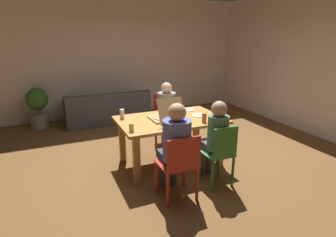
{
  "coord_description": "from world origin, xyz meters",
  "views": [
    {
      "loc": [
        -1.71,
        -3.77,
        2.05
      ],
      "look_at": [
        0.0,
        0.1,
        0.74
      ],
      "focal_mm": 29.57,
      "sensor_mm": 36.0,
      "label": 1
    }
  ],
  "objects": [
    {
      "name": "ground_plane",
      "position": [
        0.0,
        0.0,
        0.0
      ],
      "size": [
        20.0,
        20.0,
        0.0
      ],
      "primitive_type": "plane",
      "color": "brown"
    },
    {
      "name": "back_wall",
      "position": [
        0.0,
        3.27,
        1.44
      ],
      "size": [
        6.62,
        0.12,
        2.89
      ],
      "primitive_type": "cube",
      "color": "silver",
      "rests_on": "ground"
    },
    {
      "name": "side_wall_right",
      "position": [
        3.31,
        0.98,
        1.44
      ],
      "size": [
        0.12,
        5.55,
        2.89
      ],
      "primitive_type": "cube",
      "color": "beige",
      "rests_on": "ground"
    },
    {
      "name": "dining_table",
      "position": [
        0.0,
        0.0,
        0.65
      ],
      "size": [
        1.64,
        1.03,
        0.76
      ],
      "color": "#BD7B36",
      "rests_on": "ground"
    },
    {
      "name": "chair_0",
      "position": [
        0.32,
        0.98,
        0.49
      ],
      "size": [
        0.39,
        0.42,
        0.94
      ],
      "color": "#B02626",
      "rests_on": "ground"
    },
    {
      "name": "person_0",
      "position": [
        0.32,
        0.84,
        0.69
      ],
      "size": [
        0.35,
        0.54,
        1.17
      ],
      "color": "#363C42",
      "rests_on": "ground"
    },
    {
      "name": "chair_1",
      "position": [
        -0.33,
        -1.0,
        0.5
      ],
      "size": [
        0.46,
        0.42,
        0.88
      ],
      "color": "#A82E1F",
      "rests_on": "ground"
    },
    {
      "name": "person_1",
      "position": [
        -0.33,
        -0.86,
        0.74
      ],
      "size": [
        0.36,
        0.52,
        1.25
      ],
      "color": "#3A3B45",
      "rests_on": "ground"
    },
    {
      "name": "chair_2",
      "position": [
        0.32,
        -0.92,
        0.5
      ],
      "size": [
        0.39,
        0.39,
        0.89
      ],
      "color": "#307431",
      "rests_on": "ground"
    },
    {
      "name": "person_2",
      "position": [
        0.32,
        -0.78,
        0.7
      ],
      "size": [
        0.28,
        0.48,
        1.2
      ],
      "color": "#433B48",
      "rests_on": "ground"
    },
    {
      "name": "pizza_box_0",
      "position": [
        -0.11,
        -0.03,
        0.81
      ],
      "size": [
        0.4,
        0.58,
        0.39
      ],
      "color": "tan",
      "rests_on": "dining_table"
    },
    {
      "name": "plate_0",
      "position": [
        0.5,
        -0.04,
        0.77
      ],
      "size": [
        0.24,
        0.24,
        0.03
      ],
      "color": "white",
      "rests_on": "dining_table"
    },
    {
      "name": "plate_1",
      "position": [
        0.48,
        0.34,
        0.77
      ],
      "size": [
        0.25,
        0.25,
        0.03
      ],
      "color": "white",
      "rests_on": "dining_table"
    },
    {
      "name": "drinking_glass_0",
      "position": [
        -0.69,
        0.32,
        0.84
      ],
      "size": [
        0.07,
        0.07,
        0.15
      ],
      "primitive_type": "cylinder",
      "color": "silver",
      "rests_on": "dining_table"
    },
    {
      "name": "drinking_glass_1",
      "position": [
        0.03,
        -0.32,
        0.82
      ],
      "size": [
        0.07,
        0.07,
        0.12
      ],
      "primitive_type": "cylinder",
      "color": "#B9532C",
      "rests_on": "dining_table"
    },
    {
      "name": "drinking_glass_2",
      "position": [
        0.39,
        -0.36,
        0.83
      ],
      "size": [
        0.07,
        0.07,
        0.14
      ],
      "primitive_type": "cylinder",
      "color": "#BE512F",
      "rests_on": "dining_table"
    },
    {
      "name": "drinking_glass_3",
      "position": [
        -0.73,
        -0.31,
        0.82
      ],
      "size": [
        0.07,
        0.07,
        0.11
      ],
      "primitive_type": "cylinder",
      "color": "#E0C061",
      "rests_on": "dining_table"
    },
    {
      "name": "couch",
      "position": [
        -0.46,
        2.61,
        0.28
      ],
      "size": [
        1.92,
        0.8,
        0.74
      ],
      "color": "#42454B",
      "rests_on": "ground"
    },
    {
      "name": "potted_plant",
      "position": [
        -1.96,
        2.82,
        0.5
      ],
      "size": [
        0.46,
        0.46,
        0.9
      ],
      "color": "gray",
      "rests_on": "ground"
    }
  ]
}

